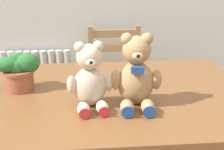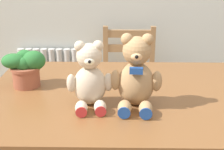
% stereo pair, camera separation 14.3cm
% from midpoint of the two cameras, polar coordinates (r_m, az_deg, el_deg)
% --- Properties ---
extents(radiator, '(0.60, 0.10, 0.63)m').
position_cam_midpoint_polar(radiator, '(2.82, -9.15, -2.09)').
color(radiator, beige).
rests_on(radiator, ground_plane).
extents(dining_table, '(1.39, 1.00, 0.71)m').
position_cam_midpoint_polar(dining_table, '(1.65, 3.98, -5.88)').
color(dining_table, brown).
rests_on(dining_table, ground_plane).
extents(wooden_chair_behind, '(0.42, 0.42, 0.85)m').
position_cam_midpoint_polar(wooden_chair_behind, '(2.51, 4.76, -1.02)').
color(wooden_chair_behind, '#997047').
rests_on(wooden_chair_behind, ground_plane).
extents(teddy_bear_left, '(0.22, 0.22, 0.31)m').
position_cam_midpoint_polar(teddy_bear_left, '(1.43, -1.22, -0.70)').
color(teddy_bear_left, beige).
rests_on(teddy_bear_left, dining_table).
extents(teddy_bear_right, '(0.24, 0.24, 0.34)m').
position_cam_midpoint_polar(teddy_bear_right, '(1.43, 7.31, -0.22)').
color(teddy_bear_right, tan).
rests_on(teddy_bear_right, dining_table).
extents(potted_plant, '(0.23, 0.16, 0.20)m').
position_cam_midpoint_polar(potted_plant, '(1.69, -13.25, 1.33)').
color(potted_plant, '#9E5138').
rests_on(potted_plant, dining_table).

